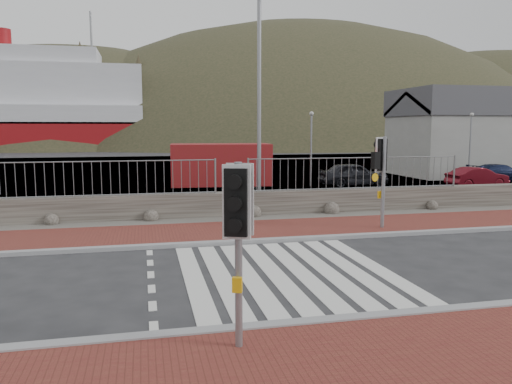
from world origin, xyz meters
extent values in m
plane|color=#28282B|center=(0.00, 0.00, 0.00)|extent=(220.00, 220.00, 0.00)
cube|color=brown|center=(0.00, -5.00, 0.04)|extent=(40.00, 4.00, 0.08)
cube|color=brown|center=(0.00, 4.50, 0.04)|extent=(40.00, 3.00, 0.08)
cube|color=gray|center=(0.00, -3.00, 0.05)|extent=(40.00, 0.25, 0.12)
cube|color=gray|center=(0.00, 3.00, 0.05)|extent=(40.00, 0.25, 0.12)
cube|color=silver|center=(-2.10, 0.00, 0.01)|extent=(0.42, 5.60, 0.01)
cube|color=silver|center=(-1.50, 0.00, 0.01)|extent=(0.42, 5.60, 0.01)
cube|color=silver|center=(-0.90, 0.00, 0.01)|extent=(0.42, 5.60, 0.01)
cube|color=silver|center=(-0.30, 0.00, 0.01)|extent=(0.42, 5.60, 0.01)
cube|color=silver|center=(0.30, 0.00, 0.01)|extent=(0.42, 5.60, 0.01)
cube|color=silver|center=(0.90, 0.00, 0.01)|extent=(0.42, 5.60, 0.01)
cube|color=silver|center=(1.50, 0.00, 0.01)|extent=(0.42, 5.60, 0.01)
cube|color=silver|center=(2.10, 0.00, 0.01)|extent=(0.42, 5.60, 0.01)
cube|color=#59544C|center=(0.00, 6.50, 0.03)|extent=(40.00, 1.50, 0.06)
cube|color=#453E38|center=(0.00, 7.30, 0.45)|extent=(40.00, 0.60, 0.90)
cylinder|color=gray|center=(-4.80, 7.15, 2.10)|extent=(8.40, 0.04, 0.04)
cylinder|color=gray|center=(-0.60, 7.15, 1.50)|extent=(0.07, 0.07, 1.20)
cylinder|color=gray|center=(4.80, 7.15, 2.10)|extent=(8.40, 0.04, 0.04)
cylinder|color=gray|center=(0.60, 7.15, 1.50)|extent=(0.07, 0.07, 1.20)
cylinder|color=gray|center=(9.00, 7.15, 1.50)|extent=(0.07, 0.07, 1.20)
cube|color=#4C4C4F|center=(0.00, 27.90, 0.00)|extent=(120.00, 40.00, 0.50)
cube|color=#3F4C54|center=(0.00, 62.90, 0.00)|extent=(220.00, 50.00, 0.05)
cube|color=silver|center=(-18.00, 67.90, 9.00)|extent=(30.00, 12.00, 6.00)
cube|color=silver|center=(-18.00, 67.90, 13.00)|extent=(18.00, 10.00, 2.50)
cylinder|color=maroon|center=(-22.00, 67.90, 15.50)|extent=(2.40, 2.40, 3.00)
cylinder|color=gray|center=(-10.00, 67.90, 17.00)|extent=(0.30, 0.30, 6.00)
cube|color=#9E9E99|center=(20.00, 19.90, 2.00)|extent=(12.00, 6.00, 4.00)
cube|color=#4C4C51|center=(20.00, 19.90, 4.90)|extent=(12.20, 6.20, 1.80)
ellipsoid|color=#2B301C|center=(-15.00, 87.90, -20.00)|extent=(106.40, 68.40, 76.00)
ellipsoid|color=#2B301C|center=(30.00, 87.90, -26.00)|extent=(140.00, 90.00, 100.00)
ellipsoid|color=#2B301C|center=(75.00, 87.90, -20.00)|extent=(112.00, 72.00, 80.00)
cylinder|color=gray|center=(-1.81, -3.64, 1.38)|extent=(0.11, 0.11, 2.76)
cube|color=#EAAA0D|center=(-1.81, -3.64, 1.03)|extent=(0.16, 0.12, 0.22)
cube|color=black|center=(-1.81, -3.64, 2.22)|extent=(0.45, 0.36, 1.03)
sphere|color=#0CE53F|center=(-1.81, -3.64, 1.92)|extent=(0.15, 0.15, 0.15)
cylinder|color=gray|center=(4.29, 3.93, 1.48)|extent=(0.12, 0.12, 2.96)
cube|color=#EAAA0D|center=(4.29, 3.93, 1.11)|extent=(0.17, 0.13, 0.23)
cube|color=black|center=(4.29, 3.93, 2.38)|extent=(0.48, 0.38, 1.11)
sphere|color=#0CE53F|center=(4.29, 3.93, 2.06)|extent=(0.16, 0.16, 0.16)
cube|color=black|center=(3.94, 3.81, 2.22)|extent=(0.28, 0.24, 0.53)
cylinder|color=gray|center=(1.23, 8.10, 4.34)|extent=(0.15, 0.15, 8.68)
cube|color=maroon|center=(1.20, 17.57, 1.16)|extent=(5.74, 2.74, 2.33)
imported|color=black|center=(8.33, 15.38, 0.66)|extent=(3.87, 1.56, 1.32)
imported|color=#5E0D17|center=(14.55, 13.15, 0.56)|extent=(3.47, 1.46, 1.12)
imported|color=#131B3B|center=(17.60, 15.18, 0.55)|extent=(3.77, 1.56, 1.09)
camera|label=1|loc=(-3.09, -10.43, 3.23)|focal=35.00mm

